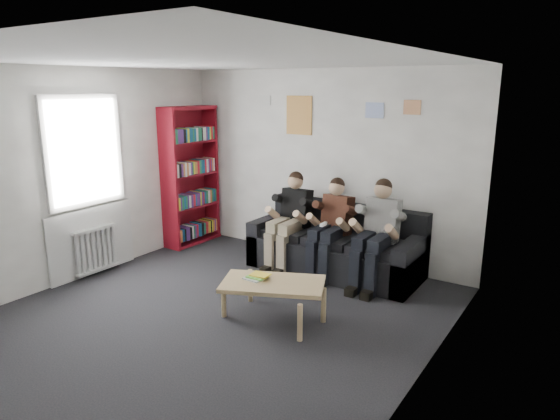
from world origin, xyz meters
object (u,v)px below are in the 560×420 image
at_px(person_middle, 330,228).
at_px(coffee_table, 273,286).
at_px(bookshelf, 191,176).
at_px(person_left, 289,220).
at_px(sofa, 336,249).
at_px(person_right, 376,234).

bearing_deg(person_middle, coffee_table, -79.72).
height_order(bookshelf, coffee_table, bookshelf).
bearing_deg(bookshelf, person_left, -1.22).
relative_size(sofa, person_right, 1.69).
bearing_deg(person_left, bookshelf, 174.58).
relative_size(coffee_table, person_middle, 0.83).
height_order(bookshelf, person_left, bookshelf).
bearing_deg(person_right, person_middle, 177.39).
bearing_deg(person_middle, bookshelf, -176.03).
xyz_separation_m(bookshelf, person_left, (1.89, -0.10, -0.42)).
xyz_separation_m(bookshelf, coffee_table, (2.63, -1.58, -0.70)).
relative_size(sofa, person_middle, 1.76).
height_order(sofa, person_right, person_right).
xyz_separation_m(bookshelf, person_middle, (2.53, -0.10, -0.42)).
bearing_deg(person_middle, person_right, 5.98).
height_order(person_middle, person_right, person_right).
xyz_separation_m(coffee_table, person_middle, (-0.10, 1.48, 0.28)).
distance_m(coffee_table, person_right, 1.60).
bearing_deg(sofa, person_middle, -90.00).
xyz_separation_m(coffee_table, person_right, (0.53, 1.48, 0.30)).
distance_m(coffee_table, person_left, 1.68).
distance_m(sofa, person_left, 0.75).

